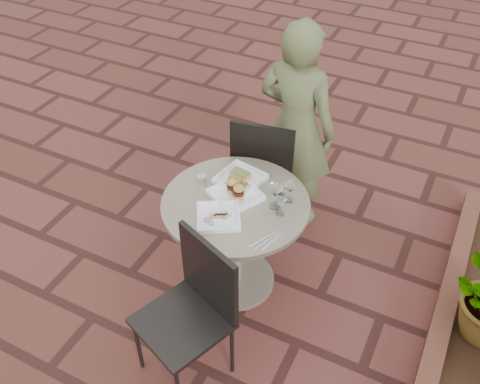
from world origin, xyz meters
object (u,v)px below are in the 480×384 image
at_px(cafe_table, 236,231).
at_px(plate_tuna, 218,216).
at_px(chair_near, 195,302).
at_px(plate_salmon, 240,178).
at_px(chair_far, 265,163).
at_px(plate_sliders, 235,192).
at_px(diner, 296,128).

xyz_separation_m(cafe_table, plate_tuna, (-0.02, -0.17, 0.26)).
bearing_deg(chair_near, plate_salmon, 121.14).
xyz_separation_m(chair_far, plate_tuna, (0.07, -0.81, 0.20)).
bearing_deg(plate_salmon, plate_tuna, -83.66).
bearing_deg(chair_near, chair_far, 119.01).
relative_size(plate_salmon, plate_sliders, 0.83).
bearing_deg(plate_salmon, chair_far, 93.64).
bearing_deg(plate_tuna, cafe_table, 81.95).
relative_size(chair_near, plate_sliders, 2.56).
relative_size(chair_far, plate_tuna, 2.73).
xyz_separation_m(chair_near, plate_salmon, (-0.14, 0.83, 0.20)).
distance_m(plate_sliders, plate_tuna, 0.22).
distance_m(plate_salmon, plate_tuna, 0.37).
relative_size(diner, plate_tuna, 4.64).
bearing_deg(diner, chair_near, 96.03).
bearing_deg(cafe_table, chair_near, -83.03).
relative_size(chair_far, chair_near, 1.00).
height_order(chair_far, plate_tuna, chair_far).
relative_size(plate_salmon, plate_tuna, 0.89).
distance_m(plate_salmon, plate_sliders, 0.16).
relative_size(chair_far, diner, 0.59).
bearing_deg(diner, chair_far, 52.78).
bearing_deg(chair_far, plate_tuna, 85.47).
bearing_deg(chair_near, plate_sliders, 119.74).
bearing_deg(diner, plate_tuna, 90.41).
height_order(chair_far, diner, diner).
height_order(plate_salmon, plate_sliders, plate_sliders).
bearing_deg(plate_tuna, chair_far, 94.85).
distance_m(chair_near, diner, 1.47).
bearing_deg(plate_tuna, plate_salmon, 96.34).
xyz_separation_m(plate_sliders, plate_tuna, (-0.00, -0.22, -0.02)).
relative_size(diner, plate_sliders, 4.36).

